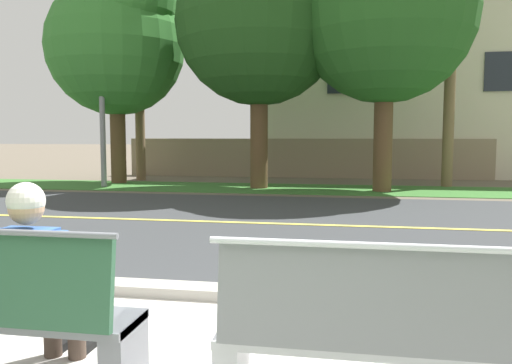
# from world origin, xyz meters

# --- Properties ---
(ground_plane) EXTENTS (140.00, 140.00, 0.00)m
(ground_plane) POSITION_xyz_m (0.00, 8.00, 0.00)
(ground_plane) COLOR #665B4C
(curb_edge) EXTENTS (44.00, 0.30, 0.11)m
(curb_edge) POSITION_xyz_m (0.00, 2.35, 0.06)
(curb_edge) COLOR #ADA89E
(curb_edge) RESTS_ON ground_plane
(street_asphalt) EXTENTS (52.00, 8.00, 0.01)m
(street_asphalt) POSITION_xyz_m (0.00, 6.50, 0.00)
(street_asphalt) COLOR #383A3D
(street_asphalt) RESTS_ON ground_plane
(road_centre_line) EXTENTS (48.00, 0.14, 0.01)m
(road_centre_line) POSITION_xyz_m (0.00, 6.50, 0.01)
(road_centre_line) COLOR #E0CC4C
(road_centre_line) RESTS_ON ground_plane
(far_verge_grass) EXTENTS (48.00, 2.80, 0.02)m
(far_verge_grass) POSITION_xyz_m (0.00, 12.38, 0.01)
(far_verge_grass) COLOR #38702D
(far_verge_grass) RESTS_ON ground_plane
(bench_right) EXTENTS (2.02, 0.48, 1.01)m
(bench_right) POSITION_xyz_m (1.27, 0.43, 0.46)
(bench_right) COLOR silver
(bench_right) RESTS_ON ground_plane
(seated_person_blue) EXTENTS (0.52, 0.68, 1.25)m
(seated_person_blue) POSITION_xyz_m (-0.94, 0.61, 0.68)
(seated_person_blue) COLOR #47382D
(seated_person_blue) RESTS_ON ground_plane
(streetlamp) EXTENTS (0.24, 2.10, 7.03)m
(streetlamp) POSITION_xyz_m (-6.18, 12.18, 4.02)
(streetlamp) COLOR gray
(streetlamp) RESTS_ON ground_plane
(shade_tree_far_left) EXTENTS (4.30, 4.30, 7.10)m
(shade_tree_far_left) POSITION_xyz_m (-6.16, 13.16, 4.61)
(shade_tree_far_left) COLOR brown
(shade_tree_far_left) RESTS_ON ground_plane
(shade_tree_left) EXTENTS (4.71, 4.71, 7.78)m
(shade_tree_left) POSITION_xyz_m (-1.45, 12.31, 5.06)
(shade_tree_left) COLOR brown
(shade_tree_left) RESTS_ON ground_plane
(garden_wall) EXTENTS (13.00, 0.36, 1.40)m
(garden_wall) POSITION_xyz_m (-0.70, 16.48, 0.70)
(garden_wall) COLOR gray
(garden_wall) RESTS_ON ground_plane
(house_across_street) EXTENTS (12.51, 6.91, 7.22)m
(house_across_street) POSITION_xyz_m (3.30, 19.68, 3.66)
(house_across_street) COLOR beige
(house_across_street) RESTS_ON ground_plane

